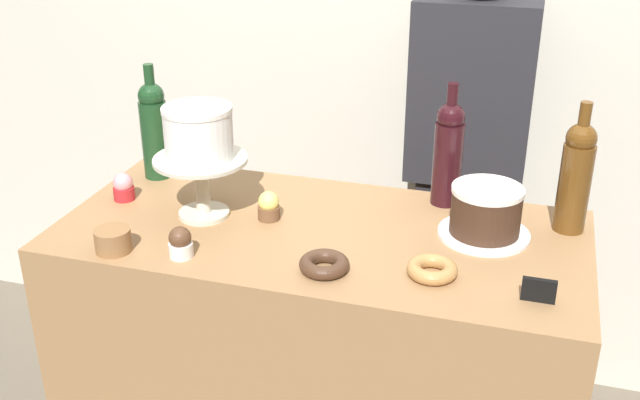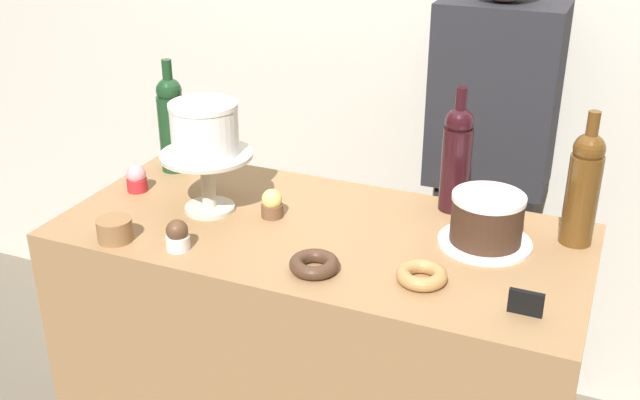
# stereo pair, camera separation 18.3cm
# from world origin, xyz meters

# --- Properties ---
(back_wall) EXTENTS (6.00, 0.05, 2.60)m
(back_wall) POSITION_xyz_m (0.00, 0.88, 1.30)
(back_wall) COLOR beige
(back_wall) RESTS_ON ground_plane
(display_counter) EXTENTS (1.29, 0.61, 0.94)m
(display_counter) POSITION_xyz_m (0.00, 0.00, 0.47)
(display_counter) COLOR #997047
(display_counter) RESTS_ON ground_plane
(cake_stand_pedestal) EXTENTS (0.23, 0.23, 0.16)m
(cake_stand_pedestal) POSITION_xyz_m (-0.31, -0.01, 1.05)
(cake_stand_pedestal) COLOR beige
(cake_stand_pedestal) RESTS_ON display_counter
(white_layer_cake) EXTENTS (0.17, 0.17, 0.13)m
(white_layer_cake) POSITION_xyz_m (-0.31, -0.01, 1.16)
(white_layer_cake) COLOR white
(white_layer_cake) RESTS_ON cake_stand_pedestal
(silver_serving_platter) EXTENTS (0.22, 0.22, 0.01)m
(silver_serving_platter) POSITION_xyz_m (0.39, 0.08, 0.94)
(silver_serving_platter) COLOR white
(silver_serving_platter) RESTS_ON display_counter
(chocolate_round_cake) EXTENTS (0.17, 0.17, 0.12)m
(chocolate_round_cake) POSITION_xyz_m (0.39, 0.08, 1.01)
(chocolate_round_cake) COLOR #3D2619
(chocolate_round_cake) RESTS_ON silver_serving_platter
(wine_bottle_green) EXTENTS (0.08, 0.08, 0.33)m
(wine_bottle_green) POSITION_xyz_m (-0.54, 0.19, 1.08)
(wine_bottle_green) COLOR #193D1E
(wine_bottle_green) RESTS_ON display_counter
(wine_bottle_amber) EXTENTS (0.08, 0.08, 0.33)m
(wine_bottle_amber) POSITION_xyz_m (0.58, 0.18, 1.08)
(wine_bottle_amber) COLOR #5B3814
(wine_bottle_amber) RESTS_ON display_counter
(wine_bottle_dark_red) EXTENTS (0.08, 0.08, 0.33)m
(wine_bottle_dark_red) POSITION_xyz_m (0.27, 0.24, 1.08)
(wine_bottle_dark_red) COLOR black
(wine_bottle_dark_red) RESTS_ON display_counter
(cupcake_lemon) EXTENTS (0.06, 0.06, 0.07)m
(cupcake_lemon) POSITION_xyz_m (-0.14, 0.02, 0.97)
(cupcake_lemon) COLOR brown
(cupcake_lemon) RESTS_ON display_counter
(cupcake_strawberry) EXTENTS (0.06, 0.06, 0.07)m
(cupcake_strawberry) POSITION_xyz_m (-0.55, 0.02, 0.97)
(cupcake_strawberry) COLOR red
(cupcake_strawberry) RESTS_ON display_counter
(cupcake_chocolate) EXTENTS (0.06, 0.06, 0.07)m
(cupcake_chocolate) POSITION_xyz_m (-0.27, -0.22, 0.97)
(cupcake_chocolate) COLOR white
(cupcake_chocolate) RESTS_ON display_counter
(donut_chocolate) EXTENTS (0.11, 0.11, 0.03)m
(donut_chocolate) POSITION_xyz_m (0.07, -0.19, 0.96)
(donut_chocolate) COLOR #472D1E
(donut_chocolate) RESTS_ON display_counter
(donut_maple) EXTENTS (0.11, 0.11, 0.03)m
(donut_maple) POSITION_xyz_m (0.30, -0.14, 0.96)
(donut_maple) COLOR #B27F47
(donut_maple) RESTS_ON display_counter
(cookie_stack) EXTENTS (0.08, 0.08, 0.05)m
(cookie_stack) POSITION_xyz_m (-0.43, -0.24, 0.97)
(cookie_stack) COLOR olive
(cookie_stack) RESTS_ON display_counter
(price_sign_chalkboard) EXTENTS (0.07, 0.01, 0.05)m
(price_sign_chalkboard) POSITION_xyz_m (0.52, -0.18, 0.97)
(price_sign_chalkboard) COLOR black
(price_sign_chalkboard) RESTS_ON display_counter
(barista_figure) EXTENTS (0.36, 0.22, 1.60)m
(barista_figure) POSITION_xyz_m (0.28, 0.67, 0.84)
(barista_figure) COLOR black
(barista_figure) RESTS_ON ground_plane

